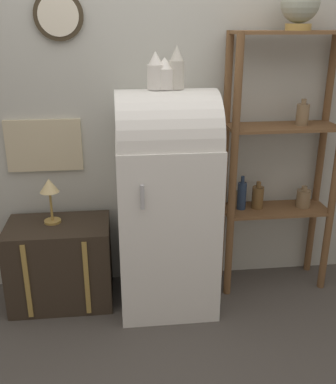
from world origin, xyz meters
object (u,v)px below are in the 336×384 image
Objects in this scene: refrigerator at (166,198)px; vase_center at (165,74)px; vase_left at (156,72)px; vase_right at (177,69)px; suitcase_trunk at (61,263)px; desk_lamp at (50,190)px; globe at (300,4)px.

vase_center is (-0.01, 0.01, 0.77)m from refrigerator.
vase_left reaches higher than refrigerator.
refrigerator is 0.81m from vase_right.
vase_left reaches higher than vase_center.
desk_lamp is at bearing 127.54° from suitcase_trunk.
desk_lamp reaches higher than suitcase_trunk.
globe reaches higher than desk_lamp.
vase_center is at bearing -7.03° from desk_lamp.
globe reaches higher than refrigerator.
globe reaches higher than vase_left.
vase_right is at bearing -4.01° from suitcase_trunk.
globe is at bearing 8.00° from vase_right.
refrigerator is 2.15× the size of suitcase_trunk.
globe reaches higher than vase_center.
refrigerator is at bearing 2.61° from vase_left.
vase_center reaches higher than refrigerator.
vase_center is at bearing 176.04° from vase_right.
vase_left is at bearing -177.74° from vase_right.
suitcase_trunk is at bearing -52.46° from desk_lamp.
vase_left is 1.02m from desk_lamp.
vase_right is (0.07, -0.00, 0.03)m from vase_center.
vase_right is at bearing -6.76° from desk_lamp.
suitcase_trunk is 2.21× the size of desk_lamp.
vase_right reaches higher than desk_lamp.
vase_center is 0.08m from vase_right.
suitcase_trunk is 2.48× the size of globe.
desk_lamp is at bearing 171.61° from vase_left.
suitcase_trunk is 2.23m from globe.
refrigerator is at bearing -172.46° from globe.
refrigerator is 5.33× the size of globe.
refrigerator is at bearing -178.09° from vase_right.
desk_lamp is at bearing 172.52° from refrigerator.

